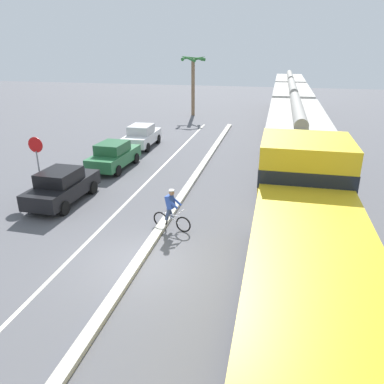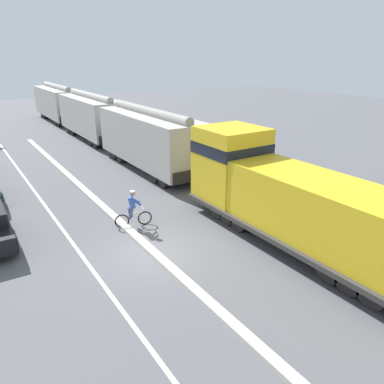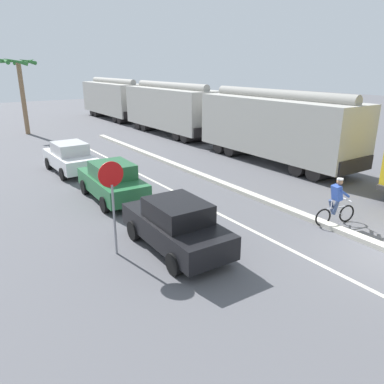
% 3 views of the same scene
% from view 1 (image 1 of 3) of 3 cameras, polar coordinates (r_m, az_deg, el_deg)
% --- Properties ---
extents(ground_plane, '(120.00, 120.00, 0.00)m').
position_cam_1_polar(ground_plane, '(13.19, -8.10, -10.53)').
color(ground_plane, '#56565B').
extents(median_curb, '(0.36, 36.00, 0.16)m').
position_cam_1_polar(median_curb, '(18.26, -1.56, -0.62)').
color(median_curb, beige).
rests_on(median_curb, ground).
extents(lane_stripe, '(0.14, 36.00, 0.01)m').
position_cam_1_polar(lane_stripe, '(18.99, -8.59, -0.23)').
color(lane_stripe, silver).
rests_on(lane_stripe, ground).
extents(locomotive, '(3.10, 11.61, 4.20)m').
position_cam_1_polar(locomotive, '(9.98, 16.89, -10.61)').
color(locomotive, gold).
rests_on(locomotive, ground).
extents(hopper_car_lead, '(2.90, 10.60, 4.18)m').
position_cam_1_polar(hopper_car_lead, '(21.24, 15.26, 7.45)').
color(hopper_car_lead, '#A6A39B').
rests_on(hopper_car_lead, ground).
extents(hopper_car_middle, '(2.90, 10.60, 4.18)m').
position_cam_1_polar(hopper_car_middle, '(32.63, 14.74, 12.19)').
color(hopper_car_middle, '#A6A39C').
rests_on(hopper_car_middle, ground).
extents(hopper_car_trailing, '(2.90, 10.60, 4.18)m').
position_cam_1_polar(hopper_car_trailing, '(44.13, 14.48, 14.46)').
color(hopper_car_trailing, '#A5A39B').
rests_on(hopper_car_trailing, ground).
extents(parked_car_black, '(1.91, 4.24, 1.62)m').
position_cam_1_polar(parked_car_black, '(18.49, -19.16, 0.87)').
color(parked_car_black, black).
rests_on(parked_car_black, ground).
extents(parked_car_green, '(1.96, 4.26, 1.62)m').
position_cam_1_polar(parked_car_green, '(22.92, -11.81, 5.48)').
color(parked_car_green, '#286B3D').
rests_on(parked_car_green, ground).
extents(parked_car_white, '(1.88, 4.22, 1.62)m').
position_cam_1_polar(parked_car_white, '(27.70, -7.65, 8.48)').
color(parked_car_white, silver).
rests_on(parked_car_white, ground).
extents(cyclist, '(1.68, 0.57, 1.71)m').
position_cam_1_polar(cyclist, '(14.90, -3.20, -2.86)').
color(cyclist, black).
rests_on(cyclist, ground).
extents(stop_sign, '(0.76, 0.08, 2.88)m').
position_cam_1_polar(stop_sign, '(19.66, -22.56, 5.30)').
color(stop_sign, gray).
rests_on(stop_sign, ground).
extents(palm_tree_near, '(2.64, 2.80, 6.11)m').
position_cam_1_polar(palm_tree_near, '(40.21, 0.22, 18.08)').
color(palm_tree_near, '#846647').
rests_on(palm_tree_near, ground).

